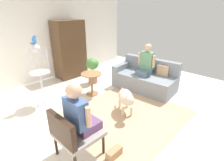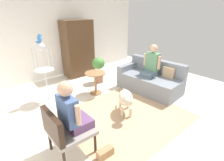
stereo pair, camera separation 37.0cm
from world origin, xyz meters
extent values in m
plane|color=beige|center=(0.00, 0.00, 0.00)|extent=(7.17, 7.17, 0.00)
cube|color=silver|center=(0.00, 3.05, 1.32)|extent=(6.36, 0.12, 2.64)
cube|color=tan|center=(-0.11, -0.25, 0.00)|extent=(2.49, 2.22, 0.01)
cube|color=slate|center=(1.31, 0.22, 0.23)|extent=(1.03, 1.77, 0.46)
cube|color=slate|center=(1.65, 0.26, 0.65)|extent=(0.33, 1.71, 0.38)
cube|color=slate|center=(1.24, 0.98, 0.55)|extent=(0.89, 0.26, 0.17)
cube|color=tan|center=(1.56, -0.18, 0.60)|extent=(0.13, 0.33, 0.28)
cylinder|color=black|center=(-1.20, -0.16, 0.19)|extent=(0.04, 0.04, 0.37)
cylinder|color=black|center=(-1.20, -0.69, 0.19)|extent=(0.04, 0.04, 0.37)
cylinder|color=black|center=(-1.74, -0.16, 0.19)|extent=(0.04, 0.04, 0.37)
cylinder|color=black|center=(-1.74, -0.68, 0.19)|extent=(0.04, 0.04, 0.37)
cube|color=gray|center=(-1.47, -0.42, 0.40)|extent=(0.64, 0.63, 0.06)
cube|color=black|center=(-1.75, -0.42, 0.63)|extent=(0.09, 0.63, 0.40)
cube|color=slate|center=(1.23, 0.22, 0.53)|extent=(0.39, 0.38, 0.14)
cube|color=#598C66|center=(1.38, 0.23, 0.84)|extent=(0.21, 0.37, 0.48)
sphere|color=tan|center=(1.38, 0.23, 1.20)|extent=(0.20, 0.20, 0.20)
cylinder|color=tan|center=(1.36, 0.01, 0.86)|extent=(0.08, 0.08, 0.34)
cylinder|color=tan|center=(1.32, 0.44, 0.86)|extent=(0.08, 0.08, 0.34)
cube|color=#623F69|center=(-1.33, -0.42, 0.50)|extent=(0.38, 0.41, 0.14)
cube|color=#3F598C|center=(-1.49, -0.42, 0.79)|extent=(0.18, 0.41, 0.44)
sphere|color=tan|center=(-1.49, -0.42, 1.15)|extent=(0.23, 0.23, 0.23)
cylinder|color=tan|center=(-1.45, -0.18, 0.81)|extent=(0.08, 0.08, 0.31)
cylinder|color=tan|center=(-1.45, -0.67, 0.81)|extent=(0.08, 0.08, 0.31)
cylinder|color=olive|center=(0.05, 1.05, 0.59)|extent=(0.55, 0.55, 0.02)
cylinder|color=olive|center=(0.05, 1.05, 0.29)|extent=(0.06, 0.06, 0.58)
cylinder|color=olive|center=(0.05, 1.05, 0.01)|extent=(0.32, 0.32, 0.03)
ellipsoid|color=beige|center=(-0.01, -0.16, 0.38)|extent=(0.56, 0.60, 0.31)
sphere|color=beige|center=(-0.20, -0.42, 0.47)|extent=(0.21, 0.21, 0.21)
cone|color=beige|center=(-0.16, -0.45, 0.58)|extent=(0.06, 0.06, 0.06)
cone|color=beige|center=(-0.24, -0.38, 0.58)|extent=(0.06, 0.06, 0.06)
cylinder|color=beige|center=(0.20, 0.12, 0.42)|extent=(0.14, 0.17, 0.10)
cylinder|color=beige|center=(-0.04, -0.36, 0.11)|extent=(0.06, 0.06, 0.23)
cylinder|color=beige|center=(-0.19, -0.25, 0.11)|extent=(0.06, 0.06, 0.23)
cylinder|color=beige|center=(0.18, -0.07, 0.11)|extent=(0.06, 0.06, 0.23)
cylinder|color=beige|center=(0.03, 0.05, 0.11)|extent=(0.06, 0.06, 0.23)
cylinder|color=silver|center=(-1.11, 1.49, 0.01)|extent=(0.36, 0.36, 0.03)
cylinder|color=silver|center=(-1.11, 1.49, 0.41)|extent=(0.04, 0.04, 0.82)
cylinder|color=silver|center=(-1.11, 1.49, 0.83)|extent=(0.46, 0.46, 0.02)
cylinder|color=silver|center=(-0.89, 1.49, 1.11)|extent=(0.01, 0.01, 0.54)
cylinder|color=silver|center=(-0.93, 1.61, 1.11)|extent=(0.01, 0.01, 0.54)
cylinder|color=silver|center=(-1.04, 1.69, 1.11)|extent=(0.01, 0.01, 0.54)
cylinder|color=silver|center=(-1.17, 1.69, 1.11)|extent=(0.01, 0.01, 0.54)
cylinder|color=silver|center=(-1.28, 1.61, 1.11)|extent=(0.01, 0.01, 0.54)
cylinder|color=silver|center=(-1.32, 1.49, 1.11)|extent=(0.01, 0.01, 0.54)
cylinder|color=silver|center=(-1.28, 1.36, 1.11)|extent=(0.01, 0.01, 0.54)
cylinder|color=silver|center=(-1.17, 1.28, 1.11)|extent=(0.01, 0.01, 0.54)
cylinder|color=silver|center=(-1.04, 1.28, 1.11)|extent=(0.01, 0.01, 0.54)
cylinder|color=silver|center=(-0.93, 1.36, 1.11)|extent=(0.01, 0.01, 0.54)
sphere|color=silver|center=(-1.11, 1.49, 1.38)|extent=(0.18, 0.18, 0.18)
ellipsoid|color=blue|center=(-1.11, 1.49, 1.56)|extent=(0.09, 0.10, 0.17)
sphere|color=blue|center=(-1.09, 1.49, 1.63)|extent=(0.07, 0.07, 0.07)
cone|color=#D8BF4C|center=(-1.05, 1.49, 1.63)|extent=(0.03, 0.02, 0.02)
ellipsoid|color=blue|center=(-1.15, 1.49, 1.50)|extent=(0.12, 0.03, 0.04)
cylinder|color=#996047|center=(0.59, 1.65, 0.13)|extent=(0.28, 0.28, 0.26)
cylinder|color=brown|center=(0.59, 1.65, 0.36)|extent=(0.03, 0.03, 0.20)
ellipsoid|color=#437D37|center=(0.59, 1.65, 0.62)|extent=(0.39, 0.39, 0.35)
cube|color=#4C331E|center=(0.48, 2.64, 0.92)|extent=(0.96, 0.56, 1.84)
cube|color=#99724C|center=(-1.14, -0.87, 0.07)|extent=(0.28, 0.12, 0.14)
camera|label=1|loc=(-2.71, -2.32, 2.22)|focal=28.38mm
camera|label=2|loc=(-2.45, -2.57, 2.22)|focal=28.38mm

